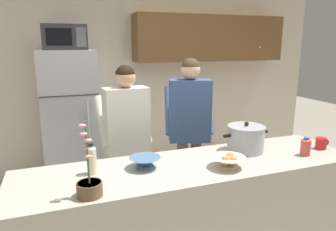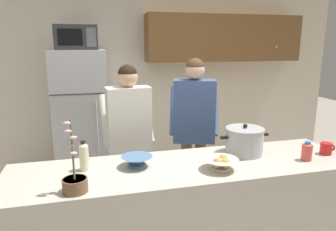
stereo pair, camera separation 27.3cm
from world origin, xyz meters
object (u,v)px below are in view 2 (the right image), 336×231
object	(u,v)px
cooking_pot	(244,141)
potted_orchid	(75,181)
bottle_near_edge	(84,156)
coffee_mug	(326,148)
bottle_mid_counter	(307,151)
person_by_sink	(194,120)
empty_bowl	(137,161)
bread_bowl	(221,163)
microwave	(76,37)
refrigerator	(82,120)
person_near_pot	(129,129)

from	to	relation	value
cooking_pot	potted_orchid	bearing A→B (deg)	-164.89
cooking_pot	bottle_near_edge	distance (m)	1.25
coffee_mug	bottle_mid_counter	bearing A→B (deg)	-162.74
person_by_sink	potted_orchid	world-z (taller)	person_by_sink
cooking_pot	bottle_mid_counter	bearing A→B (deg)	-32.36
empty_bowl	bottle_near_edge	distance (m)	0.37
person_by_sink	coffee_mug	distance (m)	1.23
cooking_pot	bottle_near_edge	bearing A→B (deg)	-178.60
person_by_sink	empty_bowl	xyz separation A→B (m)	(-0.71, -0.81, -0.07)
bread_bowl	bottle_mid_counter	bearing A→B (deg)	0.74
bread_bowl	bottle_near_edge	world-z (taller)	bottle_near_edge
empty_bowl	bottle_near_edge	size ratio (longest dim) A/B	1.04
microwave	bottle_mid_counter	size ratio (longest dim) A/B	3.21
refrigerator	coffee_mug	xyz separation A→B (m)	(1.94, -1.91, 0.11)
refrigerator	bread_bowl	xyz separation A→B (m)	(0.99, -1.99, 0.11)
refrigerator	potted_orchid	world-z (taller)	refrigerator
person_by_sink	potted_orchid	bearing A→B (deg)	-135.63
coffee_mug	bottle_near_edge	world-z (taller)	bottle_near_edge
refrigerator	potted_orchid	distance (m)	2.09
bottle_mid_counter	potted_orchid	distance (m)	1.70
microwave	coffee_mug	size ratio (longest dim) A/B	3.66
refrigerator	cooking_pot	distance (m)	2.18
person_near_pot	bread_bowl	bearing A→B (deg)	-61.30
refrigerator	person_by_sink	distance (m)	1.51
microwave	bottle_mid_counter	bearing A→B (deg)	-49.13
refrigerator	bottle_mid_counter	size ratio (longest dim) A/B	11.50
microwave	bottle_mid_counter	distance (m)	2.74
person_near_pot	potted_orchid	size ratio (longest dim) A/B	3.57
refrigerator	empty_bowl	world-z (taller)	refrigerator
empty_bowl	refrigerator	bearing A→B (deg)	103.24
microwave	bread_bowl	xyz separation A→B (m)	(0.99, -1.97, -0.89)
refrigerator	person_by_sink	xyz separation A→B (m)	(1.14, -0.98, 0.17)
refrigerator	bottle_mid_counter	xyz separation A→B (m)	(1.70, -1.98, 0.13)
empty_bowl	potted_orchid	bearing A→B (deg)	-144.91
microwave	bottle_near_edge	size ratio (longest dim) A/B	2.17
potted_orchid	person_by_sink	bearing A→B (deg)	44.37
refrigerator	microwave	xyz separation A→B (m)	(0.00, -0.02, 1.00)
person_near_pot	cooking_pot	distance (m)	1.10
coffee_mug	potted_orchid	bearing A→B (deg)	-174.79
person_by_sink	bottle_mid_counter	bearing A→B (deg)	-60.84
person_near_pot	coffee_mug	bearing A→B (deg)	-30.67
potted_orchid	cooking_pot	bearing A→B (deg)	15.11
bottle_near_edge	coffee_mug	bearing A→B (deg)	-4.36
bread_bowl	empty_bowl	xyz separation A→B (m)	(-0.57, 0.20, -0.00)
person_by_sink	cooking_pot	world-z (taller)	person_by_sink
person_near_pot	potted_orchid	world-z (taller)	person_near_pot
bottle_mid_counter	person_by_sink	bearing A→B (deg)	119.16
refrigerator	person_by_sink	size ratio (longest dim) A/B	1.04
person_near_pot	microwave	bearing A→B (deg)	114.58
person_near_pot	potted_orchid	bearing A→B (deg)	-113.50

